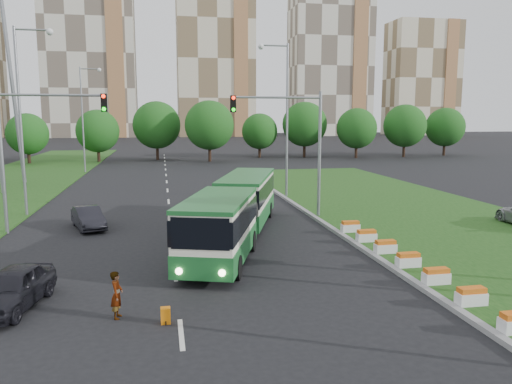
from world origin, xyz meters
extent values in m
plane|color=black|center=(0.00, 0.00, 0.00)|extent=(360.00, 360.00, 0.00)
cube|color=#184313|center=(13.00, 8.00, 0.07)|extent=(14.00, 60.00, 0.15)
cube|color=gray|center=(6.05, 8.00, 0.09)|extent=(0.30, 60.00, 0.18)
cylinder|color=gray|center=(6.40, 10.00, 4.00)|extent=(0.20, 0.20, 8.00)
cylinder|color=gray|center=(3.65, 10.00, 7.60)|extent=(5.50, 0.14, 0.14)
cube|color=black|center=(0.90, 10.00, 7.20)|extent=(0.32, 0.32, 1.00)
cylinder|color=gray|center=(-12.00, 9.00, 4.00)|extent=(0.20, 0.20, 8.00)
cylinder|color=gray|center=(-9.25, 9.00, 7.60)|extent=(5.50, 0.14, 0.14)
cube|color=black|center=(-6.50, 9.00, 7.20)|extent=(0.32, 0.32, 1.00)
cube|color=beige|center=(-25.00, 150.00, 26.00)|extent=(28.00, 15.00, 52.00)
cube|color=beige|center=(15.00, 150.00, 25.00)|extent=(25.00, 15.00, 50.00)
cube|color=beige|center=(55.00, 150.00, 23.50)|extent=(27.00, 15.00, 47.00)
cube|color=beige|center=(90.00, 150.00, 20.00)|extent=(24.00, 14.00, 40.00)
cube|color=white|center=(0.11, 0.62, 1.68)|extent=(2.40, 6.63, 2.59)
cube|color=white|center=(0.11, 9.12, 1.68)|extent=(2.40, 8.07, 2.59)
cylinder|color=black|center=(0.11, 4.51, 1.63)|extent=(2.40, 1.20, 2.40)
cube|color=#1B602A|center=(0.11, 0.62, 0.82)|extent=(2.48, 6.68, 0.91)
cube|color=#1B602A|center=(0.11, 9.12, 0.82)|extent=(2.48, 8.12, 0.91)
cube|color=black|center=(0.11, 0.62, 2.11)|extent=(2.48, 6.68, 1.01)
cube|color=black|center=(0.11, 9.12, 2.11)|extent=(2.48, 8.12, 1.01)
imported|color=black|center=(-8.51, -2.85, 0.70)|extent=(2.44, 4.36, 1.40)
imported|color=black|center=(-7.71, 9.40, 0.63)|extent=(2.51, 4.08, 1.27)
imported|color=gray|center=(-4.96, -4.37, 0.78)|extent=(0.44, 0.61, 1.55)
cube|color=orange|center=(-3.44, -5.10, 0.26)|extent=(0.30, 0.26, 0.52)
cylinder|color=black|center=(-3.44, -5.23, 0.06)|extent=(0.03, 0.12, 0.12)
camera|label=1|loc=(-3.43, -20.24, 6.42)|focal=35.00mm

